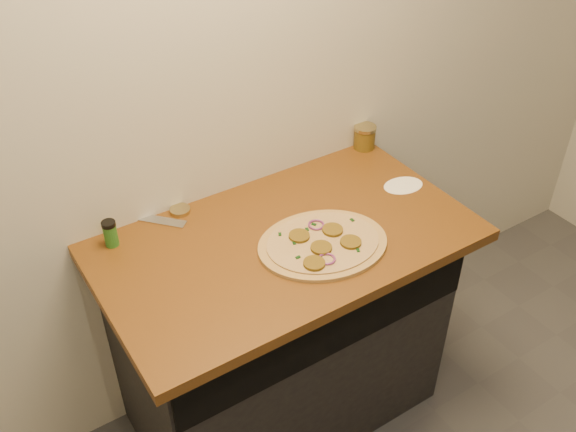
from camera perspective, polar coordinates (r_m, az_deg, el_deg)
cabinet at (r=2.38m, az=-0.59°, el=-10.25°), size 1.10×0.60×0.86m
countertop at (r=2.06m, az=-0.23°, el=-2.24°), size 1.20×0.70×0.04m
pizza at (r=2.00m, az=3.11°, el=-2.46°), size 0.48×0.48×0.03m
chefs_knife at (r=2.18m, az=-13.38°, el=0.03°), size 0.22×0.24×0.02m
mason_jar_lid at (r=2.17m, az=-9.58°, el=0.51°), size 0.08×0.08×0.01m
salsa_jar at (r=2.49m, az=6.82°, el=7.00°), size 0.08×0.08×0.09m
spice_shaker at (r=2.06m, az=-15.51°, el=-1.50°), size 0.04×0.04×0.09m
flour_spill at (r=2.31m, az=10.20°, el=2.69°), size 0.17×0.17×0.00m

